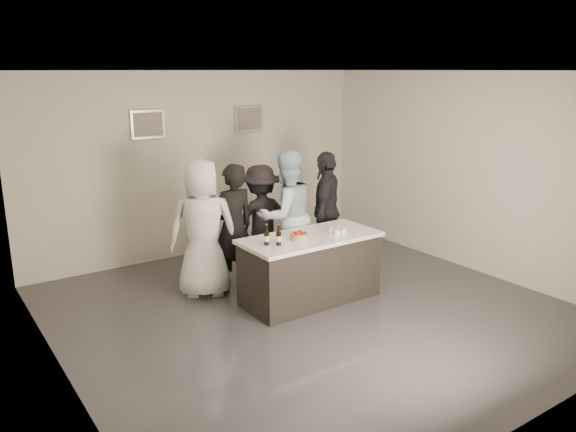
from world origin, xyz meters
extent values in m
plane|color=#3D3D42|center=(0.00, 0.00, 0.00)|extent=(6.00, 6.00, 0.00)
plane|color=white|center=(0.00, 0.00, 3.00)|extent=(6.00, 6.00, 0.00)
cube|color=beige|center=(0.00, 3.00, 1.50)|extent=(6.00, 0.04, 3.00)
cube|color=beige|center=(0.00, -3.00, 1.50)|extent=(6.00, 0.04, 3.00)
cube|color=beige|center=(-3.00, 0.00, 1.50)|extent=(0.04, 6.00, 3.00)
cube|color=beige|center=(3.00, 0.00, 1.50)|extent=(0.04, 6.00, 3.00)
cube|color=#B2B2B7|center=(-0.90, 2.97, 2.20)|extent=(0.54, 0.04, 0.44)
cube|color=#B2B2B7|center=(0.90, 2.97, 2.20)|extent=(0.54, 0.04, 0.44)
cube|color=white|center=(0.20, 0.27, 0.45)|extent=(1.86, 0.86, 0.90)
cylinder|color=orange|center=(-0.01, 0.23, 0.94)|extent=(0.23, 0.23, 0.07)
cylinder|color=black|center=(-0.48, 0.27, 1.03)|extent=(0.07, 0.07, 0.26)
cylinder|color=black|center=(-0.37, 0.17, 1.03)|extent=(0.07, 0.07, 0.26)
cube|color=gold|center=(0.56, 0.16, 0.94)|extent=(0.19, 0.19, 0.08)
cube|color=pink|center=(-0.17, -0.08, 0.90)|extent=(0.24, 0.08, 0.01)
imported|color=black|center=(-0.44, 1.21, 0.90)|extent=(0.68, 0.46, 1.79)
imported|color=silver|center=(0.40, 1.12, 0.96)|extent=(0.97, 0.77, 1.91)
imported|color=silver|center=(-0.87, 1.25, 0.94)|extent=(1.09, 0.94, 1.89)
imported|color=#232228|center=(1.23, 1.24, 0.91)|extent=(1.09, 1.04, 1.82)
imported|color=black|center=(0.25, 1.58, 0.83)|extent=(1.14, 0.75, 1.65)
camera|label=1|loc=(-4.04, -5.36, 3.02)|focal=35.00mm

